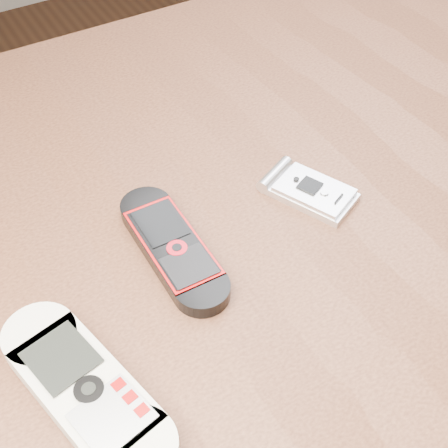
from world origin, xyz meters
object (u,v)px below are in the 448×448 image
nokia_black_red (172,247)px  motorola_razr (312,191)px  table (220,303)px  nokia_white (85,390)px

nokia_black_red → motorola_razr: nokia_black_red is taller
table → nokia_black_red: bearing=178.5°
nokia_white → motorola_razr: size_ratio=1.94×
nokia_white → motorola_razr: (0.26, 0.09, -0.00)m
nokia_white → motorola_razr: nokia_white is taller
nokia_black_red → nokia_white: bearing=-141.3°
table → nokia_black_red: size_ratio=7.74×
nokia_black_red → motorola_razr: (0.15, -0.00, -0.00)m
table → motorola_razr: size_ratio=13.21×
nokia_white → motorola_razr: bearing=5.5°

